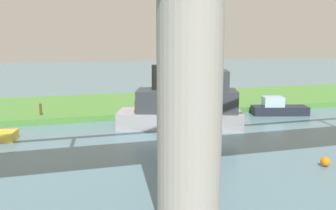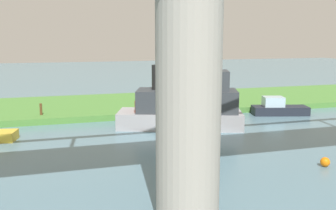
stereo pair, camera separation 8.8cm
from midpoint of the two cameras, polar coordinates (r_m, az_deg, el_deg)
name	(u,v)px [view 2 (the right image)]	position (r m, az deg, el deg)	size (l,w,h in m)	color
ground_plane	(163,118)	(32.20, -0.70, -1.93)	(160.00, 160.00, 0.00)	slate
grassy_bank	(146,103)	(37.85, -3.19, 0.24)	(80.00, 12.00, 0.50)	#4C8438
bridge_pylon	(188,88)	(13.48, 3.26, 2.54)	(2.34, 2.34, 9.82)	#9E998E
person_on_bank	(206,97)	(35.63, 5.73, 1.14)	(0.48, 0.48, 1.39)	#2D334C
mooring_post	(41,109)	(32.47, -18.40, -0.60)	(0.20, 0.20, 0.94)	brown
skiff_small	(184,105)	(28.48, 2.53, 0.06)	(9.71, 5.97, 4.71)	#99999E
houseboat_blue	(278,108)	(34.85, 16.24, -0.47)	(5.07, 2.90, 1.60)	#1E232D
marker_buoy	(325,162)	(21.81, 22.55, -7.87)	(0.50, 0.50, 0.50)	orange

